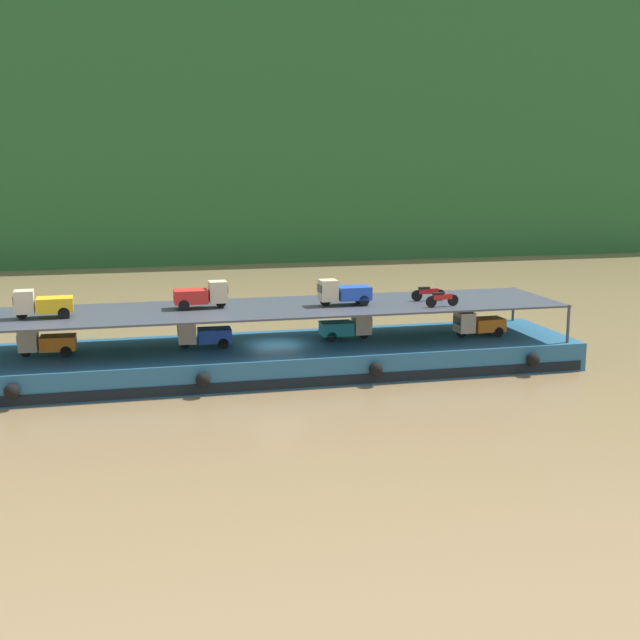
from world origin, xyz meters
The scene contains 13 objects.
ground_plane centered at (0.00, 0.00, 0.00)m, with size 400.00×400.00×0.00m, color olive.
hillside_far_bank centered at (0.00, 65.00, 19.78)m, with size 144.12×38.75×35.12m.
cargo_barge centered at (0.00, -0.02, 0.75)m, with size 31.97×7.87×1.50m.
cargo_rack centered at (0.00, 0.00, 3.44)m, with size 30.37×6.51×2.00m.
mini_truck_lower_stern centered at (-11.54, 0.18, 2.19)m, with size 2.77×1.25×1.38m.
mini_truck_lower_aft centered at (-3.80, 0.18, 2.19)m, with size 2.78×1.26×1.38m.
mini_truck_lower_mid centered at (3.91, 0.36, 2.19)m, with size 2.75×1.22×1.38m.
mini_truck_lower_fore centered at (11.16, -0.54, 2.19)m, with size 2.79×1.29×1.38m.
mini_truck_upper_stern centered at (-11.55, -0.35, 4.19)m, with size 2.78×1.26×1.38m.
mini_truck_upper_mid centered at (-3.80, 0.56, 4.19)m, with size 2.74×1.20×1.38m.
mini_truck_upper_fore centered at (3.55, -0.30, 4.19)m, with size 2.76×1.23×1.38m.
motorcycle_upper_port centered at (8.42, -1.96, 3.93)m, with size 1.90×0.55×0.87m.
motorcycle_upper_centre centered at (8.40, 0.00, 3.93)m, with size 1.90×0.55×0.87m.
Camera 1 is at (-7.83, -42.03, 11.00)m, focal length 46.73 mm.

